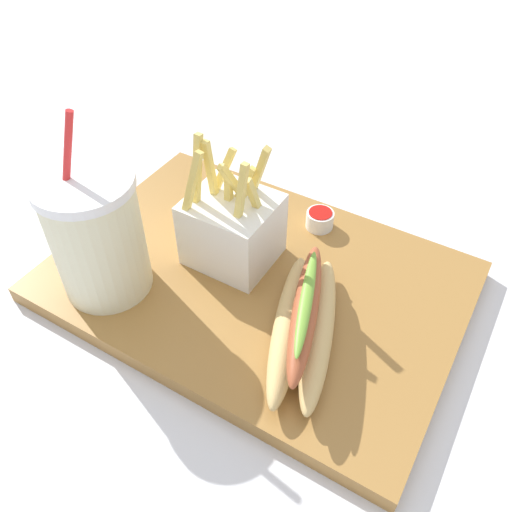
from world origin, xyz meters
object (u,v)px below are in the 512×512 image
Objects in this scene: ketchup_cup_1 at (320,219)px; ketchup_cup_2 at (195,207)px; soda_cup at (97,235)px; fries_basket at (232,227)px; hot_dog_1 at (304,323)px.

ketchup_cup_2 is at bearing 21.91° from ketchup_cup_1.
soda_cup reaches higher than ketchup_cup_1.
soda_cup is at bearing 85.43° from ketchup_cup_2.
ketchup_cup_1 is 0.15m from ketchup_cup_2.
soda_cup reaches higher than fries_basket.
fries_basket is at bearing -27.28° from hot_dog_1.
fries_basket reaches higher than hot_dog_1.
hot_dog_1 is 0.23m from ketchup_cup_2.
fries_basket is 0.12m from ketchup_cup_1.
ketchup_cup_2 is (0.08, -0.04, -0.03)m from fries_basket.
ketchup_cup_1 is (-0.15, -0.20, -0.06)m from soda_cup.
soda_cup is at bearing 11.07° from hot_dog_1.
soda_cup is 0.22m from hot_dog_1.
ketchup_cup_1 is at bearing -69.54° from hot_dog_1.
ketchup_cup_1 reaches higher than ketchup_cup_2.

